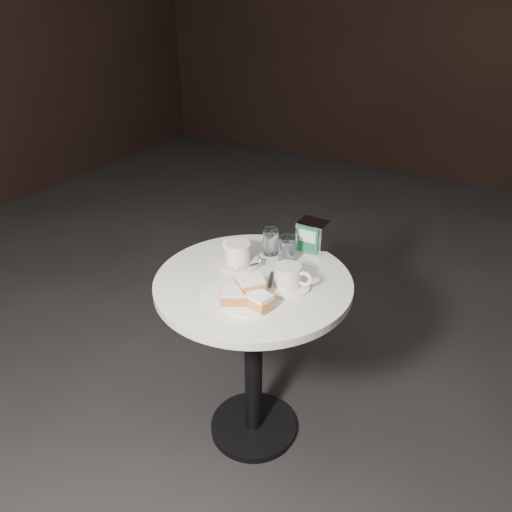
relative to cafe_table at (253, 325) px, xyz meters
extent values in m
plane|color=black|center=(0.00, 0.00, -0.55)|extent=(7.00, 7.00, 0.00)
cube|color=black|center=(0.00, 3.50, 0.95)|extent=(6.00, 0.10, 3.00)
cylinder|color=black|center=(0.00, 0.00, -0.53)|extent=(0.36, 0.36, 0.03)
cylinder|color=black|center=(0.00, 0.00, -0.18)|extent=(0.07, 0.07, 0.70)
cylinder|color=white|center=(0.00, 0.00, 0.18)|extent=(0.70, 0.70, 0.03)
cylinder|color=white|center=(0.02, -0.11, 0.20)|extent=(0.39, 0.39, 0.00)
cylinder|color=white|center=(0.06, -0.14, 0.20)|extent=(0.20, 0.20, 0.01)
cube|color=#C7783D|center=(0.02, -0.16, 0.23)|extent=(0.11, 0.10, 0.03)
cube|color=white|center=(0.02, -0.16, 0.25)|extent=(0.10, 0.09, 0.01)
cube|color=#D28840|center=(0.10, -0.14, 0.23)|extent=(0.10, 0.09, 0.03)
cube|color=white|center=(0.10, -0.14, 0.25)|extent=(0.09, 0.08, 0.01)
cube|color=#C8823D|center=(0.06, -0.11, 0.25)|extent=(0.11, 0.11, 0.03)
cube|color=white|center=(0.06, -0.11, 0.27)|extent=(0.10, 0.10, 0.01)
cylinder|color=beige|center=(-0.11, 0.07, 0.20)|extent=(0.20, 0.20, 0.01)
cylinder|color=silver|center=(-0.11, 0.07, 0.25)|extent=(0.12, 0.12, 0.07)
cylinder|color=#936D50|center=(-0.11, 0.07, 0.27)|extent=(0.11, 0.11, 0.00)
torus|color=silver|center=(-0.16, 0.09, 0.25)|extent=(0.06, 0.03, 0.06)
cube|color=silver|center=(-0.05, 0.05, 0.21)|extent=(0.07, 0.10, 0.00)
sphere|color=silver|center=(-0.03, 0.10, 0.22)|extent=(0.02, 0.02, 0.02)
cylinder|color=silver|center=(0.13, 0.02, 0.20)|extent=(0.18, 0.18, 0.01)
cylinder|color=silver|center=(0.13, 0.02, 0.24)|extent=(0.10, 0.10, 0.07)
cylinder|color=#936550|center=(0.13, 0.02, 0.27)|extent=(0.10, 0.10, 0.00)
torus|color=white|center=(0.18, 0.02, 0.24)|extent=(0.06, 0.02, 0.06)
cube|color=silver|center=(0.07, 0.01, 0.21)|extent=(0.05, 0.11, 0.00)
sphere|color=silver|center=(0.06, 0.06, 0.22)|extent=(0.02, 0.02, 0.02)
cylinder|color=white|center=(-0.04, 0.20, 0.25)|extent=(0.08, 0.08, 0.10)
cylinder|color=silver|center=(-0.04, 0.20, 0.24)|extent=(0.07, 0.07, 0.09)
cylinder|color=silver|center=(0.04, 0.17, 0.25)|extent=(0.08, 0.08, 0.10)
cylinder|color=silver|center=(0.04, 0.17, 0.25)|extent=(0.07, 0.07, 0.09)
cube|color=silver|center=(0.09, 0.30, 0.26)|extent=(0.11, 0.09, 0.12)
cube|color=#1B5F3D|center=(0.09, 0.25, 0.26)|extent=(0.08, 0.00, 0.11)
cube|color=silver|center=(0.09, 0.25, 0.28)|extent=(0.07, 0.00, 0.05)
camera|label=1|loc=(0.75, -1.29, 1.13)|focal=35.00mm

